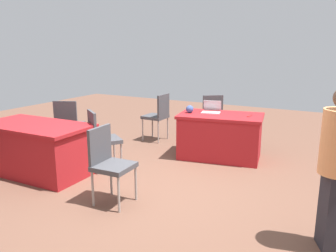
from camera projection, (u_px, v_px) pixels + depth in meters
ground_plane at (159, 192)px, 4.60m from camera, size 14.40×14.40×0.00m
table_foreground at (220, 136)px, 5.96m from camera, size 1.55×1.08×0.77m
table_mid_left at (37, 148)px, 5.23m from camera, size 1.74×0.95×0.77m
chair_tucked_left at (211, 114)px, 7.12m from camera, size 0.62×0.62×0.95m
chair_tucked_right at (158, 114)px, 7.00m from camera, size 0.45×0.45×0.98m
chair_aisle at (101, 136)px, 5.33m from camera, size 0.61×0.61×0.95m
chair_by_pillar at (69, 122)px, 6.24m from camera, size 0.58×0.58×0.97m
chair_back_row at (109, 160)px, 4.19m from camera, size 0.46×0.46×0.96m
laptop_silver at (211, 110)px, 6.02m from camera, size 0.37×0.36×0.21m
yarn_ball at (190, 109)px, 5.99m from camera, size 0.13×0.13×0.13m
scissors_red at (250, 116)px, 5.73m from camera, size 0.04×0.18×0.01m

